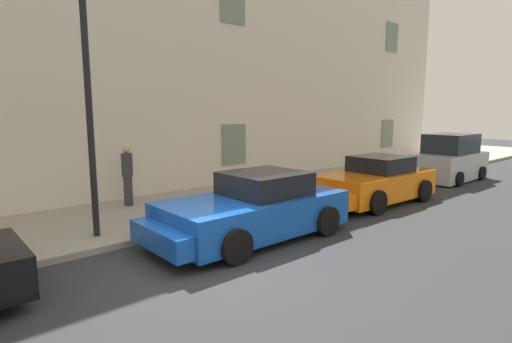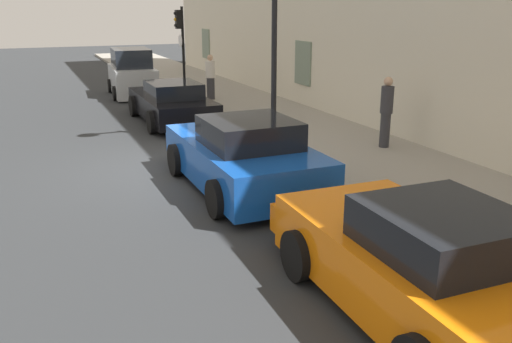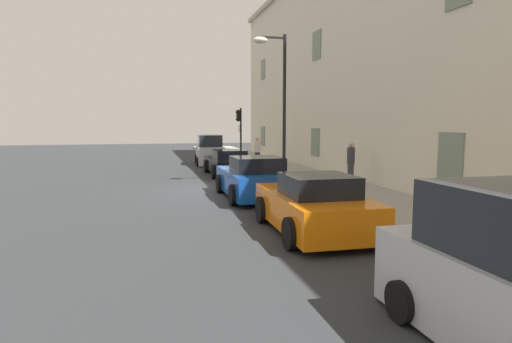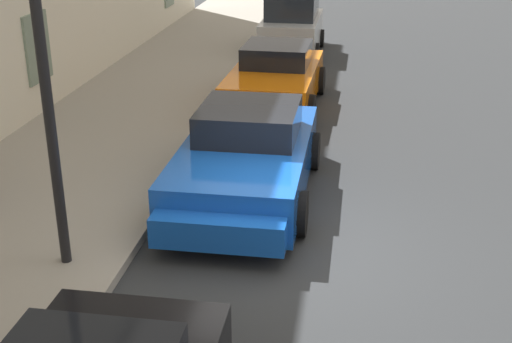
{
  "view_description": "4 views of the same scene",
  "coord_description": "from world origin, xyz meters",
  "px_view_note": "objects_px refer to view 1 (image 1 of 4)",
  "views": [
    {
      "loc": [
        -3.93,
        -5.82,
        2.88
      ],
      "look_at": [
        2.66,
        1.7,
        1.34
      ],
      "focal_mm": 28.09,
      "sensor_mm": 36.0,
      "label": 1
    },
    {
      "loc": [
        11.45,
        -3.01,
        3.54
      ],
      "look_at": [
        2.53,
        0.86,
        0.52
      ],
      "focal_mm": 37.65,
      "sensor_mm": 36.0,
      "label": 2
    },
    {
      "loc": [
        16.6,
        -2.86,
        2.63
      ],
      "look_at": [
        0.32,
        1.31,
        0.75
      ],
      "focal_mm": 30.44,
      "sensor_mm": 36.0,
      "label": 3
    },
    {
      "loc": [
        -8.58,
        -0.88,
        4.8
      ],
      "look_at": [
        0.77,
        0.53,
        0.88
      ],
      "focal_mm": 47.8,
      "sensor_mm": 36.0,
      "label": 4
    }
  ],
  "objects_px": {
    "hatchback_distant": "(450,160)",
    "pedestrian_strolling": "(127,174)",
    "sportscar_yellow_flank": "(249,211)",
    "street_lamp": "(92,35)",
    "sportscar_white_middle": "(371,183)"
  },
  "relations": [
    {
      "from": "hatchback_distant",
      "to": "pedestrian_strolling",
      "type": "xyz_separation_m",
      "value": [
        -12.09,
        3.91,
        0.2
      ]
    },
    {
      "from": "pedestrian_strolling",
      "to": "sportscar_yellow_flank",
      "type": "bearing_deg",
      "value": -77.36
    },
    {
      "from": "street_lamp",
      "to": "pedestrian_strolling",
      "type": "relative_size",
      "value": 3.51
    },
    {
      "from": "sportscar_white_middle",
      "to": "hatchback_distant",
      "type": "xyz_separation_m",
      "value": [
        5.99,
        0.19,
        0.22
      ]
    },
    {
      "from": "sportscar_white_middle",
      "to": "street_lamp",
      "type": "relative_size",
      "value": 0.74
    },
    {
      "from": "sportscar_yellow_flank",
      "to": "hatchback_distant",
      "type": "bearing_deg",
      "value": 1.81
    },
    {
      "from": "sportscar_yellow_flank",
      "to": "pedestrian_strolling",
      "type": "xyz_separation_m",
      "value": [
        -0.96,
        4.26,
        0.41
      ]
    },
    {
      "from": "sportscar_yellow_flank",
      "to": "sportscar_white_middle",
      "type": "distance_m",
      "value": 5.15
    },
    {
      "from": "sportscar_white_middle",
      "to": "pedestrian_strolling",
      "type": "distance_m",
      "value": 7.36
    },
    {
      "from": "sportscar_white_middle",
      "to": "hatchback_distant",
      "type": "bearing_deg",
      "value": 1.79
    },
    {
      "from": "street_lamp",
      "to": "pedestrian_strolling",
      "type": "xyz_separation_m",
      "value": [
        1.73,
        2.66,
        -3.28
      ]
    },
    {
      "from": "sportscar_yellow_flank",
      "to": "street_lamp",
      "type": "height_order",
      "value": "street_lamp"
    },
    {
      "from": "sportscar_white_middle",
      "to": "pedestrian_strolling",
      "type": "height_order",
      "value": "pedestrian_strolling"
    },
    {
      "from": "sportscar_yellow_flank",
      "to": "pedestrian_strolling",
      "type": "bearing_deg",
      "value": 102.64
    },
    {
      "from": "hatchback_distant",
      "to": "pedestrian_strolling",
      "type": "distance_m",
      "value": 12.71
    }
  ]
}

